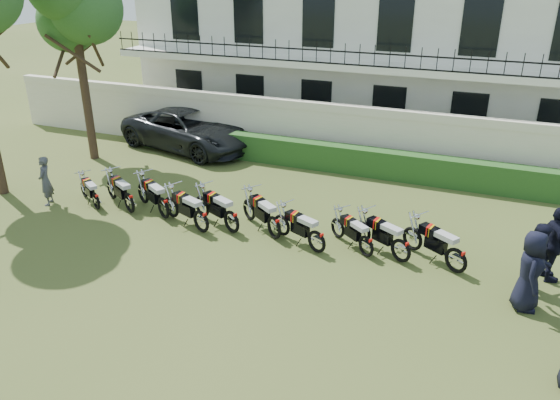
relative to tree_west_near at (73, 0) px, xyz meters
The scene contains 20 objects.
ground 11.83m from the tree_west_near, 29.14° to the right, with size 100.00×100.00×0.00m, color #435321.
perimeter_wall 10.56m from the tree_west_near, 18.53° to the left, with size 30.00×0.35×2.30m.
hedge 11.54m from the tree_west_near, 12.48° to the left, with size 18.00×0.60×1.00m, color #244A1A.
building 12.86m from the tree_west_near, 45.01° to the left, with size 20.40×9.60×7.40m.
tree_west_near is the anchor object (origin of this frame).
motorcycle_0 7.48m from the tree_west_near, 50.16° to the right, with size 1.51×0.99×0.94m.
motorcycle_1 7.89m from the tree_west_near, 40.45° to the right, with size 1.79×1.09×1.10m.
motorcycle_2 8.59m from the tree_west_near, 33.49° to the right, with size 1.85×1.15×1.14m.
motorcycle_3 9.79m from the tree_west_near, 29.92° to the right, with size 1.97×0.96×1.14m.
motorcycle_4 10.28m from the tree_west_near, 25.56° to the right, with size 1.94×1.03×1.14m.
motorcycle_5 11.24m from the tree_west_near, 21.78° to the right, with size 1.74×1.30×1.13m.
motorcycle_6 12.47m from the tree_west_near, 20.70° to the right, with size 1.83×0.96×1.08m.
motorcycle_7 13.49m from the tree_west_near, 17.37° to the right, with size 1.50×1.17×0.99m.
motorcycle_8 14.25m from the tree_west_near, 16.02° to the right, with size 1.79×1.07×1.09m.
motorcycle_9 15.47m from the tree_west_near, 14.59° to the right, with size 1.80×1.21×1.13m.
suv 6.32m from the tree_west_near, 40.50° to the left, with size 2.70×5.85×1.63m, color black.
inspector 6.75m from the tree_west_near, 69.34° to the right, with size 0.58×0.38×1.59m, color #545458.
officer_3 17.02m from the tree_west_near, 16.39° to the right, with size 0.92×0.60×1.89m, color black.
officer_4 17.02m from the tree_west_near, 13.31° to the right, with size 0.84×0.65×1.73m, color black.
officer_5 17.18m from the tree_west_near, 10.88° to the right, with size 1.13×0.47×1.92m, color black.
Camera 1 is at (5.43, -11.17, 7.17)m, focal length 35.00 mm.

